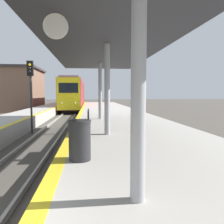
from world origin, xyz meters
TOP-DOWN VIEW (x-y plane):
  - train at (0.00, 33.54)m, footprint 2.79×19.84m
  - signal_mid at (-1.16, 11.80)m, footprint 0.36×0.31m
  - station_canopy at (3.03, 6.33)m, footprint 4.71×15.73m
  - trash_bin at (2.13, 3.14)m, footprint 0.53×0.53m
  - bench at (2.20, 6.62)m, footprint 0.44×1.66m

SIDE VIEW (x-z plane):
  - trash_bin at x=2.13m, z-range 0.91..1.85m
  - bench at x=2.20m, z-range 0.93..1.85m
  - train at x=0.00m, z-range 0.04..4.69m
  - signal_mid at x=-1.16m, z-range 0.89..5.32m
  - station_canopy at x=3.03m, z-range 2.55..6.14m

